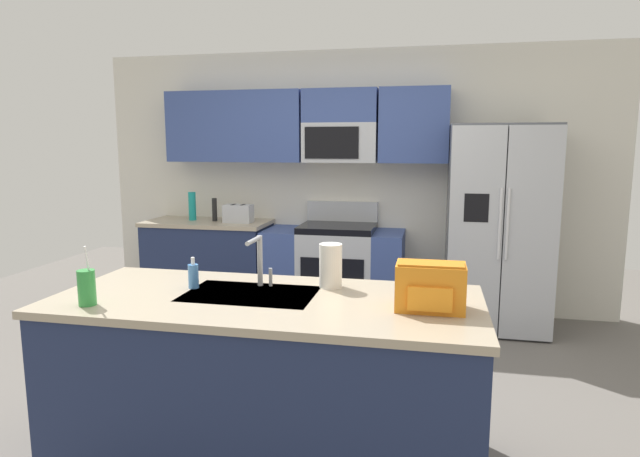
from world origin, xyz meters
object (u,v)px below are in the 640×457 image
(range_oven, at_px, (334,270))
(paper_towel_roll, at_px, (331,266))
(toaster, at_px, (238,214))
(pepper_mill, at_px, (215,210))
(soap_dispenser, at_px, (193,276))
(backpack, at_px, (430,286))
(refrigerator, at_px, (498,228))
(bottle_teal, at_px, (192,206))
(drink_cup_green, at_px, (87,287))
(sink_faucet, at_px, (259,257))

(range_oven, height_order, paper_towel_roll, paper_towel_roll)
(toaster, relative_size, paper_towel_roll, 1.17)
(pepper_mill, bearing_deg, toaster, -10.35)
(pepper_mill, bearing_deg, soap_dispenser, -69.52)
(range_oven, bearing_deg, backpack, -70.08)
(refrigerator, bearing_deg, soap_dispenser, -127.78)
(range_oven, xyz_separation_m, bottle_teal, (-1.49, 0.01, 0.60))
(refrigerator, relative_size, paper_towel_roll, 7.71)
(soap_dispenser, distance_m, backpack, 1.27)
(range_oven, distance_m, bottle_teal, 1.61)
(range_oven, height_order, toaster, range_oven)
(toaster, xyz_separation_m, bottle_teal, (-0.53, 0.07, 0.05))
(range_oven, height_order, soap_dispenser, range_oven)
(soap_dispenser, height_order, backpack, backpack)
(paper_towel_roll, bearing_deg, bottle_teal, 129.50)
(range_oven, height_order, bottle_teal, bottle_teal)
(paper_towel_roll, xyz_separation_m, backpack, (0.53, -0.30, -0.00))
(toaster, height_order, bottle_teal, bottle_teal)
(refrigerator, height_order, soap_dispenser, refrigerator)
(drink_cup_green, bearing_deg, range_oven, 76.39)
(sink_faucet, distance_m, soap_dispenser, 0.37)
(paper_towel_roll, relative_size, backpack, 0.75)
(toaster, relative_size, pepper_mill, 1.19)
(soap_dispenser, distance_m, paper_towel_roll, 0.75)
(sink_faucet, bearing_deg, drink_cup_green, -145.00)
(range_oven, bearing_deg, toaster, -176.88)
(bottle_teal, bearing_deg, pepper_mill, -3.61)
(toaster, relative_size, backpack, 0.88)
(toaster, distance_m, paper_towel_roll, 2.62)
(range_oven, distance_m, drink_cup_green, 2.98)
(pepper_mill, height_order, bottle_teal, bottle_teal)
(drink_cup_green, bearing_deg, toaster, 95.59)
(drink_cup_green, xyz_separation_m, backpack, (1.63, 0.27, 0.03))
(drink_cup_green, distance_m, backpack, 1.65)
(drink_cup_green, relative_size, backpack, 0.92)
(soap_dispenser, xyz_separation_m, backpack, (1.26, -0.13, 0.05))
(range_oven, distance_m, pepper_mill, 1.37)
(toaster, relative_size, bottle_teal, 0.96)
(toaster, xyz_separation_m, sink_faucet, (0.98, -2.30, 0.08))
(range_oven, relative_size, refrigerator, 0.74)
(pepper_mill, bearing_deg, paper_towel_roll, -54.25)
(sink_faucet, bearing_deg, soap_dispenser, -164.01)
(refrigerator, bearing_deg, paper_towel_roll, -116.86)
(range_oven, distance_m, toaster, 1.11)
(toaster, xyz_separation_m, backpack, (1.90, -2.53, 0.03))
(backpack, bearing_deg, sink_faucet, 165.95)
(bottle_teal, xyz_separation_m, sink_faucet, (1.51, -2.37, 0.02))
(refrigerator, xyz_separation_m, soap_dispenser, (-1.85, -2.38, 0.04))
(sink_faucet, bearing_deg, toaster, 113.16)
(soap_dispenser, bearing_deg, range_oven, 82.49)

